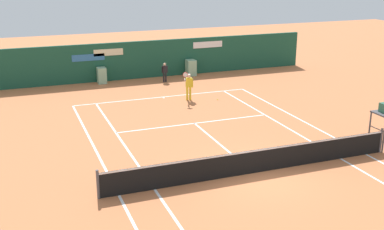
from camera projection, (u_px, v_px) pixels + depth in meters
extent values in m
plane|color=#C67042|center=(254.00, 173.00, 18.76)|extent=(80.00, 80.00, 0.00)
cube|color=white|center=(163.00, 97.00, 29.18)|extent=(10.60, 0.10, 0.01)
cube|color=white|center=(119.00, 195.00, 16.97)|extent=(0.10, 23.40, 0.01)
cube|color=white|center=(155.00, 189.00, 17.41)|extent=(0.10, 23.40, 0.01)
cube|color=white|center=(340.00, 158.00, 20.11)|extent=(0.10, 23.40, 0.01)
cube|color=white|center=(366.00, 154.00, 20.55)|extent=(0.10, 23.40, 0.01)
cube|color=white|center=(195.00, 123.00, 24.46)|extent=(8.00, 0.10, 0.01)
cube|color=white|center=(220.00, 145.00, 21.61)|extent=(0.10, 6.40, 0.01)
cube|color=white|center=(164.00, 98.00, 29.05)|extent=(0.10, 0.24, 0.01)
cylinder|color=#4C4C51|center=(98.00, 185.00, 16.57)|extent=(0.10, 0.10, 1.07)
cylinder|color=#4C4C51|center=(381.00, 140.00, 20.63)|extent=(0.10, 0.10, 1.07)
cube|color=black|center=(255.00, 161.00, 18.62)|extent=(12.00, 0.03, 0.95)
cube|color=white|center=(255.00, 151.00, 18.48)|extent=(12.00, 0.04, 0.06)
cube|color=#194C38|center=(139.00, 60.00, 33.52)|extent=(25.00, 0.24, 2.57)
cube|color=beige|center=(108.00, 52.00, 32.46)|extent=(1.97, 0.02, 0.44)
cube|color=#2D6BA8|center=(88.00, 58.00, 32.09)|extent=(2.15, 0.02, 0.44)
cube|color=white|center=(208.00, 45.00, 34.87)|extent=(2.23, 0.02, 0.44)
cube|color=#8CB793|center=(102.00, 75.00, 32.33)|extent=(0.55, 0.70, 1.06)
cube|color=#8CB793|center=(191.00, 68.00, 34.46)|extent=(0.62, 0.70, 1.12)
cylinder|color=#47474C|center=(384.00, 135.00, 20.53)|extent=(0.07, 0.07, 1.54)
cylinder|color=#47474C|center=(369.00, 129.00, 21.33)|extent=(0.07, 0.07, 1.54)
cylinder|color=#47474C|center=(376.00, 139.00, 21.02)|extent=(0.04, 0.81, 0.04)
cylinder|color=#47474C|center=(377.00, 129.00, 20.88)|extent=(0.04, 0.81, 0.04)
cylinder|color=yellow|center=(190.00, 93.00, 28.45)|extent=(0.13, 0.13, 0.78)
cylinder|color=yellow|center=(187.00, 94.00, 28.44)|extent=(0.13, 0.13, 0.78)
cube|color=yellow|center=(189.00, 82.00, 28.25)|extent=(0.39, 0.29, 0.55)
sphere|color=beige|center=(189.00, 76.00, 28.13)|extent=(0.22, 0.22, 0.22)
cylinder|color=white|center=(189.00, 75.00, 28.11)|extent=(0.20, 0.20, 0.06)
cylinder|color=yellow|center=(192.00, 83.00, 28.27)|extent=(0.08, 0.08, 0.53)
cylinder|color=beige|center=(185.00, 80.00, 27.91)|extent=(0.23, 0.53, 0.08)
cylinder|color=black|center=(185.00, 79.00, 27.63)|extent=(0.03, 0.03, 0.22)
torus|color=#DB3838|center=(185.00, 75.00, 27.55)|extent=(0.30, 0.11, 0.30)
cylinder|color=silver|center=(185.00, 75.00, 27.55)|extent=(0.25, 0.08, 0.26)
cylinder|color=black|center=(166.00, 77.00, 32.71)|extent=(0.11, 0.11, 0.66)
cylinder|color=black|center=(164.00, 77.00, 32.65)|extent=(0.11, 0.11, 0.66)
cube|color=black|center=(165.00, 69.00, 32.51)|extent=(0.31, 0.18, 0.46)
sphere|color=beige|center=(165.00, 64.00, 32.41)|extent=(0.18, 0.18, 0.18)
cylinder|color=black|center=(167.00, 69.00, 32.59)|extent=(0.07, 0.07, 0.45)
cylinder|color=black|center=(162.00, 70.00, 32.45)|extent=(0.07, 0.07, 0.45)
sphere|color=#CCE033|center=(218.00, 99.00, 28.54)|extent=(0.07, 0.07, 0.07)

